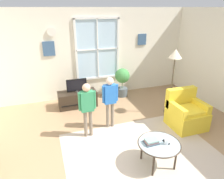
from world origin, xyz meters
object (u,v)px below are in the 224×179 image
(book_stack, at_px, (151,141))
(cup, at_px, (167,142))
(remote_near_cup, at_px, (153,140))
(armchair, at_px, (186,113))
(person_blue_shirt, at_px, (110,97))
(tv_stand, at_px, (78,99))
(coffee_table, at_px, (159,145))
(floor_lamp, at_px, (175,60))
(television, at_px, (77,85))
(potted_plant_by_window, at_px, (122,80))
(person_green_shirt, at_px, (87,104))
(remote_near_books, at_px, (166,142))

(book_stack, height_order, cup, cup)
(book_stack, relative_size, remote_near_cup, 1.75)
(armchair, xyz_separation_m, person_blue_shirt, (-1.70, 0.54, 0.44))
(tv_stand, xyz_separation_m, remote_near_cup, (0.88, -2.68, 0.24))
(tv_stand, height_order, coffee_table, coffee_table)
(remote_near_cup, bearing_deg, floor_lamp, 47.61)
(armchair, bearing_deg, coffee_table, -144.35)
(television, height_order, potted_plant_by_window, potted_plant_by_window)
(person_blue_shirt, height_order, person_green_shirt, person_blue_shirt)
(coffee_table, xyz_separation_m, cup, (0.11, -0.05, 0.07))
(potted_plant_by_window, bearing_deg, television, -169.62)
(person_green_shirt, bearing_deg, potted_plant_by_window, 50.12)
(television, relative_size, person_green_shirt, 0.45)
(tv_stand, bearing_deg, cup, -69.69)
(remote_near_books, xyz_separation_m, floor_lamp, (1.18, 1.63, 0.97))
(cup, bearing_deg, person_green_shirt, 129.51)
(person_green_shirt, xyz_separation_m, floor_lamp, (2.28, 0.35, 0.66))
(person_green_shirt, height_order, floor_lamp, floor_lamp)
(television, bearing_deg, tv_stand, 90.00)
(television, xyz_separation_m, book_stack, (0.82, -2.73, -0.15))
(person_blue_shirt, distance_m, floor_lamp, 1.85)
(person_green_shirt, relative_size, floor_lamp, 0.72)
(tv_stand, relative_size, person_blue_shirt, 0.86)
(coffee_table, height_order, potted_plant_by_window, potted_plant_by_window)
(television, distance_m, coffee_table, 2.95)
(tv_stand, height_order, book_stack, book_stack)
(person_green_shirt, bearing_deg, armchair, -8.59)
(remote_near_books, height_order, potted_plant_by_window, potted_plant_by_window)
(coffee_table, xyz_separation_m, person_green_shirt, (-0.98, 1.26, 0.35))
(cup, bearing_deg, remote_near_books, 64.69)
(potted_plant_by_window, bearing_deg, tv_stand, -169.72)
(television, relative_size, remote_near_cup, 3.95)
(person_green_shirt, xyz_separation_m, potted_plant_by_window, (1.50, 1.79, -0.23))
(remote_near_cup, xyz_separation_m, person_blue_shirt, (-0.35, 1.35, 0.31))
(cup, distance_m, person_blue_shirt, 1.62)
(armchair, bearing_deg, remote_near_cup, -148.92)
(book_stack, xyz_separation_m, person_green_shirt, (-0.85, 1.21, 0.28))
(coffee_table, height_order, person_blue_shirt, person_blue_shirt)
(tv_stand, distance_m, coffee_table, 2.95)
(remote_near_books, height_order, remote_near_cup, same)
(coffee_table, height_order, book_stack, book_stack)
(armchair, relative_size, potted_plant_by_window, 0.97)
(coffee_table, relative_size, remote_near_cup, 5.35)
(coffee_table, relative_size, book_stack, 3.05)
(floor_lamp, bearing_deg, remote_near_cup, -132.39)
(tv_stand, relative_size, floor_lamp, 0.62)
(armchair, xyz_separation_m, coffee_table, (-1.28, -0.92, 0.09))
(book_stack, xyz_separation_m, cup, (0.24, -0.10, 0.01))
(potted_plant_by_window, bearing_deg, coffee_table, -99.68)
(person_blue_shirt, distance_m, potted_plant_by_window, 1.86)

